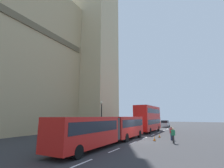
# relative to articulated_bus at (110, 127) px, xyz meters

# --- Properties ---
(ground_plane) EXTENTS (160.00, 160.00, 0.00)m
(ground_plane) POSITION_rel_articulated_bus_xyz_m (3.39, -1.99, -1.75)
(ground_plane) COLOR #333335
(lane_centre_marking) EXTENTS (39.00, 0.16, 0.01)m
(lane_centre_marking) POSITION_rel_articulated_bus_xyz_m (6.46, -1.99, -1.74)
(lane_centre_marking) COLOR silver
(lane_centre_marking) RESTS_ON ground_plane
(articulated_bus) EXTENTS (16.58, 2.54, 2.90)m
(articulated_bus) POSITION_rel_articulated_bus_xyz_m (0.00, 0.00, 0.00)
(articulated_bus) COLOR red
(articulated_bus) RESTS_ON ground_plane
(double_decker_bus) EXTENTS (10.55, 2.54, 4.90)m
(double_decker_bus) POSITION_rel_articulated_bus_xyz_m (16.01, 0.00, 0.96)
(double_decker_bus) COLOR red
(double_decker_bus) RESTS_ON ground_plane
(sedan_lead) EXTENTS (4.40, 1.86, 1.85)m
(sedan_lead) POSITION_rel_articulated_bus_xyz_m (32.03, -0.31, -0.83)
(sedan_lead) COLOR #B7B7BC
(sedan_lead) RESTS_ON ground_plane
(traffic_cone_west) EXTENTS (0.36, 0.36, 0.58)m
(traffic_cone_west) POSITION_rel_articulated_bus_xyz_m (4.55, -3.81, -1.46)
(traffic_cone_west) COLOR black
(traffic_cone_west) RESTS_ON ground_plane
(traffic_cone_middle) EXTENTS (0.36, 0.36, 0.58)m
(traffic_cone_middle) POSITION_rel_articulated_bus_xyz_m (8.19, -3.65, -1.46)
(traffic_cone_middle) COLOR black
(traffic_cone_middle) RESTS_ON ground_plane
(traffic_cone_east) EXTENTS (0.36, 0.36, 0.58)m
(traffic_cone_east) POSITION_rel_articulated_bus_xyz_m (15.21, -4.19, -1.46)
(traffic_cone_east) COLOR black
(traffic_cone_east) RESTS_ON ground_plane
(street_lamp) EXTENTS (0.44, 0.44, 5.27)m
(street_lamp) POSITION_rel_articulated_bus_xyz_m (5.66, 4.51, 1.31)
(street_lamp) COLOR black
(street_lamp) RESTS_ON ground_plane
(pedestrian_near_cones) EXTENTS (0.36, 0.46, 1.69)m
(pedestrian_near_cones) POSITION_rel_articulated_bus_xyz_m (3.59, -6.16, -0.83)
(pedestrian_near_cones) COLOR #333333
(pedestrian_near_cones) RESTS_ON ground_plane
(pedestrian_by_kerb) EXTENTS (0.43, 0.47, 1.69)m
(pedestrian_by_kerb) POSITION_rel_articulated_bus_xyz_m (6.21, -5.61, -0.83)
(pedestrian_by_kerb) COLOR #262D4C
(pedestrian_by_kerb) RESTS_ON ground_plane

